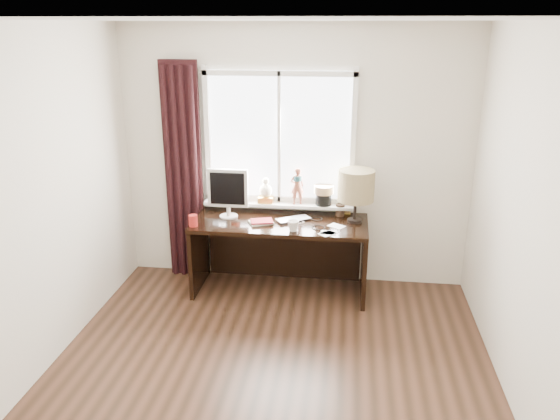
# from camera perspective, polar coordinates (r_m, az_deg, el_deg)

# --- Properties ---
(floor) EXTENTS (3.50, 4.00, 0.00)m
(floor) POSITION_cam_1_polar(r_m,az_deg,el_deg) (4.23, -1.58, -18.62)
(floor) COLOR #492B1D
(floor) RESTS_ON ground
(ceiling) EXTENTS (3.50, 4.00, 0.00)m
(ceiling) POSITION_cam_1_polar(r_m,az_deg,el_deg) (3.35, -2.00, 19.26)
(ceiling) COLOR white
(ceiling) RESTS_ON wall_back
(wall_back) EXTENTS (3.50, 0.00, 2.60)m
(wall_back) POSITION_cam_1_polar(r_m,az_deg,el_deg) (5.49, 1.53, 5.48)
(wall_back) COLOR beige
(wall_back) RESTS_ON ground
(wall_left) EXTENTS (0.00, 4.00, 2.60)m
(wall_left) POSITION_cam_1_polar(r_m,az_deg,el_deg) (4.22, -25.92, -0.68)
(wall_left) COLOR beige
(wall_left) RESTS_ON ground
(wall_right) EXTENTS (0.00, 4.00, 2.60)m
(wall_right) POSITION_cam_1_polar(r_m,az_deg,el_deg) (3.75, 25.72, -3.01)
(wall_right) COLOR beige
(wall_right) RESTS_ON ground
(laptop) EXTENTS (0.39, 0.36, 0.03)m
(laptop) POSITION_cam_1_polar(r_m,az_deg,el_deg) (5.32, 1.41, -0.99)
(laptop) COLOR silver
(laptop) RESTS_ON desk
(mug) EXTENTS (0.15, 0.15, 0.11)m
(mug) POSITION_cam_1_polar(r_m,az_deg,el_deg) (5.05, 1.38, -1.62)
(mug) COLOR white
(mug) RESTS_ON desk
(red_cup) EXTENTS (0.08, 0.08, 0.11)m
(red_cup) POSITION_cam_1_polar(r_m,az_deg,el_deg) (5.23, -9.06, -1.10)
(red_cup) COLOR maroon
(red_cup) RESTS_ON desk
(window) EXTENTS (1.52, 0.21, 1.40)m
(window) POSITION_cam_1_polar(r_m,az_deg,el_deg) (5.45, -0.08, 5.40)
(window) COLOR white
(window) RESTS_ON ground
(curtain) EXTENTS (0.38, 0.09, 2.25)m
(curtain) POSITION_cam_1_polar(r_m,az_deg,el_deg) (5.67, -10.07, 3.71)
(curtain) COLOR black
(curtain) RESTS_ON floor
(desk) EXTENTS (1.70, 0.70, 0.75)m
(desk) POSITION_cam_1_polar(r_m,az_deg,el_deg) (5.48, 0.12, -3.24)
(desk) COLOR black
(desk) RESTS_ON floor
(monitor) EXTENTS (0.40, 0.18, 0.49)m
(monitor) POSITION_cam_1_polar(r_m,az_deg,el_deg) (5.37, -5.47, 2.07)
(monitor) COLOR beige
(monitor) RESTS_ON desk
(notebook_stack) EXTENTS (0.27, 0.24, 0.03)m
(notebook_stack) POSITION_cam_1_polar(r_m,az_deg,el_deg) (5.25, -1.97, -1.24)
(notebook_stack) COLOR beige
(notebook_stack) RESTS_ON desk
(brush_holder) EXTENTS (0.09, 0.09, 0.25)m
(brush_holder) POSITION_cam_1_polar(r_m,az_deg,el_deg) (5.48, 6.30, 0.02)
(brush_holder) COLOR black
(brush_holder) RESTS_ON desk
(icon_frame) EXTENTS (0.10, 0.02, 0.13)m
(icon_frame) POSITION_cam_1_polar(r_m,az_deg,el_deg) (5.53, 6.89, 0.21)
(icon_frame) COLOR gold
(icon_frame) RESTS_ON desk
(table_lamp) EXTENTS (0.35, 0.35, 0.52)m
(table_lamp) POSITION_cam_1_polar(r_m,az_deg,el_deg) (5.23, 7.95, 2.49)
(table_lamp) COLOR black
(table_lamp) RESTS_ON desk
(loose_papers) EXTENTS (0.26, 0.39, 0.00)m
(loose_papers) POSITION_cam_1_polar(r_m,az_deg,el_deg) (5.09, 5.34, -2.17)
(loose_papers) COLOR white
(loose_papers) RESTS_ON desk
(desk_cables) EXTENTS (0.39, 0.40, 0.01)m
(desk_cables) POSITION_cam_1_polar(r_m,az_deg,el_deg) (5.28, 3.37, -1.29)
(desk_cables) COLOR black
(desk_cables) RESTS_ON desk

